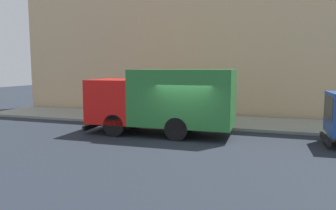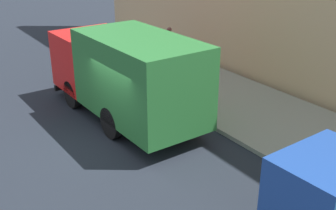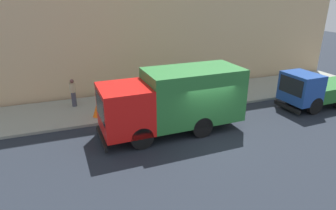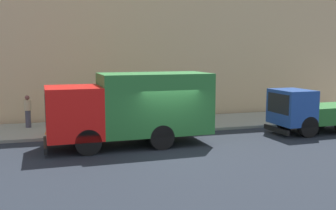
# 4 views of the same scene
# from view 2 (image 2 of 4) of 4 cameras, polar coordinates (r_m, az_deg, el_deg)

# --- Properties ---
(ground) EXTENTS (80.00, 80.00, 0.00)m
(ground) POSITION_cam_2_polar(r_m,az_deg,el_deg) (13.50, -6.64, -4.89)
(ground) COLOR #20252F
(sidewalk) EXTENTS (4.38, 30.00, 0.14)m
(sidewalk) POSITION_cam_2_polar(r_m,az_deg,el_deg) (16.25, 9.72, 0.20)
(sidewalk) COLOR gray
(sidewalk) RESTS_ON ground
(large_utility_truck) EXTENTS (2.72, 7.19, 3.17)m
(large_utility_truck) POSITION_cam_2_polar(r_m,az_deg,el_deg) (14.38, -5.97, 4.48)
(large_utility_truck) COLOR red
(large_utility_truck) RESTS_ON ground
(pedestrian_walking) EXTENTS (0.50, 0.50, 1.73)m
(pedestrian_walking) POSITION_cam_2_polar(r_m,az_deg,el_deg) (18.49, 0.19, 6.63)
(pedestrian_walking) COLOR #58524C
(pedestrian_walking) RESTS_ON sidewalk
(pedestrian_standing) EXTENTS (0.52, 0.52, 1.70)m
(pedestrian_standing) POSITION_cam_2_polar(r_m,az_deg,el_deg) (20.82, 0.17, 8.47)
(pedestrian_standing) COLOR #42414E
(pedestrian_standing) RESTS_ON sidewalk
(traffic_cone_orange) EXTENTS (0.49, 0.49, 0.70)m
(traffic_cone_orange) POSITION_cam_2_polar(r_m,az_deg,el_deg) (19.01, -3.21, 5.28)
(traffic_cone_orange) COLOR orange
(traffic_cone_orange) RESTS_ON sidewalk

